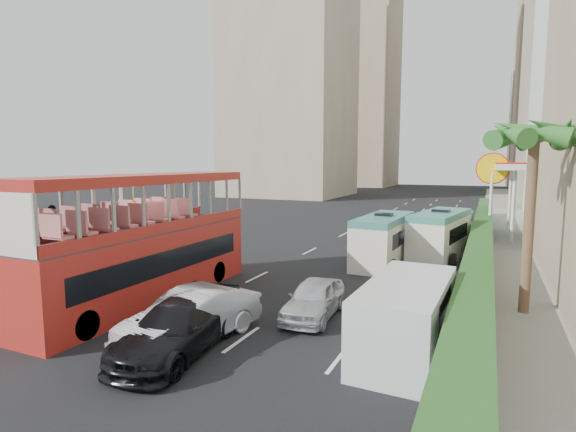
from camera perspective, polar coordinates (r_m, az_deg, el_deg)
The scene contains 19 objects.
ground_plane at distance 16.16m, azimuth -0.99°, elevation -13.19°, with size 200.00×200.00×0.00m, color black.
double_decker_bus at distance 18.79m, azimuth -17.82°, elevation -2.69°, with size 2.50×11.00×5.06m, color red.
car_silver_lane_a at distance 14.78m, azimuth -12.08°, elevation -15.33°, with size 1.69×4.86×1.60m, color silver.
car_silver_lane_b at distance 16.61m, azimuth 3.28°, elevation -12.64°, with size 1.59×3.95×1.35m, color silver.
car_black at distance 14.14m, azimuth -13.81°, elevation -16.43°, with size 2.08×5.11×1.48m, color black.
van_asset at distance 30.01m, azimuth 13.60°, elevation -3.96°, with size 2.27×4.93×1.37m, color silver.
minibus_near at distance 24.97m, azimuth 12.01°, elevation -2.99°, with size 2.00×5.99×2.65m, color silver.
minibus_far at distance 27.17m, azimuth 18.74°, elevation -2.35°, with size 2.05×6.14×2.72m, color silver.
panel_van_near at distance 13.82m, azimuth 14.80°, elevation -12.31°, with size 2.12×5.29×2.12m, color silver.
panel_van_far at distance 32.76m, azimuth 19.99°, elevation -1.47°, with size 2.04×5.10×2.04m, color silver.
sidewalk at distance 39.20m, azimuth 27.66°, elevation -1.91°, with size 6.00×120.00×0.18m, color #99968C.
kerb_wall at distance 28.16m, azimuth 23.32°, elevation -3.64°, with size 0.30×44.00×1.00m, color silver.
hedge at distance 28.02m, azimuth 23.40°, elevation -1.93°, with size 1.10×44.00×0.70m, color #2D6626.
palm_tree at distance 17.91m, azimuth 28.27°, elevation -0.89°, with size 0.36×0.36×6.40m, color brown.
shell_station at distance 37.01m, azimuth 29.61°, elevation 1.65°, with size 6.50×8.00×5.50m, color silver.
tower_far_a at distance 97.70m, azimuth 31.27°, elevation 15.61°, with size 14.00×14.00×44.00m, color tan.
tower_far_b at distance 119.08m, azimuth 29.91°, elevation 12.96°, with size 14.00×14.00×40.00m, color #B0A28B.
tower_left_a at distance 77.91m, azimuth 0.30°, elevation 22.11°, with size 18.00×18.00×52.00m, color #B0A28B.
tower_left_b at distance 108.97m, azimuth 9.09°, elevation 16.02°, with size 16.00×16.00×46.00m, color tan.
Camera 1 is at (6.47, -13.73, 5.55)m, focal length 28.00 mm.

